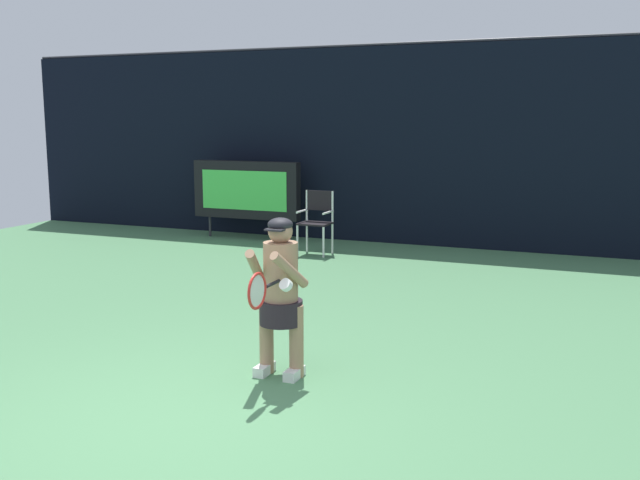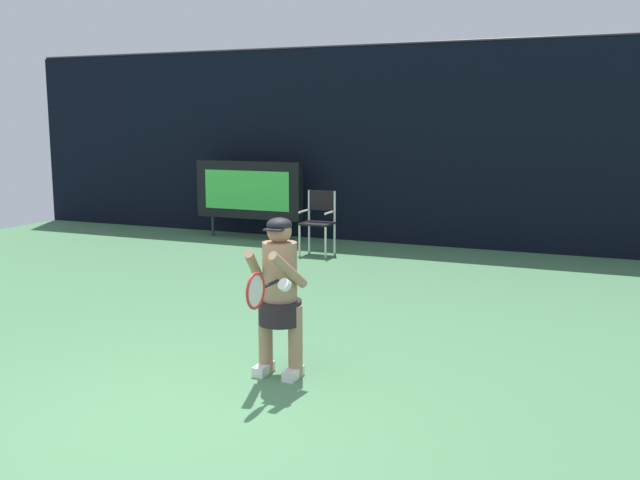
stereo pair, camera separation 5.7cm
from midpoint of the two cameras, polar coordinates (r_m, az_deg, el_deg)
ground at (r=5.75m, az=-12.18°, el=-14.48°), size 18.00×22.00×0.03m
backdrop_screen at (r=13.32m, az=9.69°, el=7.24°), size 18.00×0.12×3.66m
scoreboard at (r=14.07m, az=-5.48°, el=3.92°), size 2.20×0.21×1.50m
umpire_chair at (r=12.45m, az=0.03°, el=1.71°), size 0.52×0.44×1.08m
water_bottle at (r=12.31m, az=-3.22°, el=-0.72°), size 0.07×0.07×0.27m
tennis_player at (r=6.52m, az=-2.95°, el=-4.04°), size 0.53×0.60×1.44m
tennis_racket at (r=6.02m, az=-4.69°, el=-3.94°), size 0.03×0.60×0.31m
tennis_ball_loose at (r=10.35m, az=-4.37°, el=-3.20°), size 0.07×0.07×0.07m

